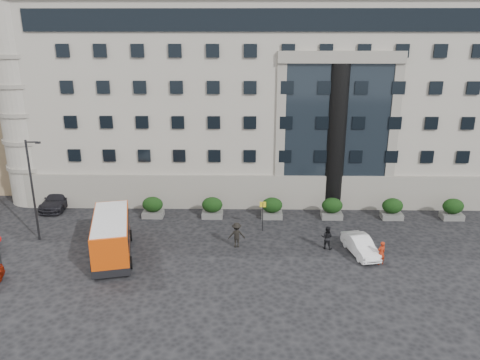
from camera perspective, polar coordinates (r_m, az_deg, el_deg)
The scene contains 20 objects.
ground at distance 34.22m, azimuth -6.37°, elevation -9.53°, with size 120.00×120.00×0.00m, color black.
civic_building at distance 52.54m, azimuth 2.91°, elevation 10.60°, with size 44.00×24.00×18.00m, color #A59E91.
entrance_column at distance 42.14m, azimuth 11.58°, elevation 4.95°, with size 1.80×1.80×13.00m, color black.
apartment_far at distance 75.06m, azimuth -24.29°, elevation 12.85°, with size 13.00×13.00×22.00m, color brown.
hedge_a at distance 41.51m, azimuth -10.59°, elevation -3.25°, with size 1.80×1.26×1.84m.
hedge_b at distance 40.79m, azimuth -3.40°, elevation -3.34°, with size 1.80×1.26×1.84m.
hedge_c at distance 40.73m, azimuth 3.93°, elevation -3.39°, with size 1.80×1.26×1.84m.
hedge_d at distance 41.34m, azimuth 11.15°, elevation -3.37°, with size 1.80×1.26×1.84m.
hedge_e at distance 42.57m, azimuth 18.07°, elevation -3.31°, with size 1.80×1.26×1.84m.
hedge_f at distance 44.38m, azimuth 24.51°, elevation -3.21°, with size 1.80×1.26×1.84m.
street_lamp at distance 38.55m, azimuth -23.93°, elevation -0.78°, with size 1.16×0.18×8.00m.
bus_stop_sign at distance 37.80m, azimuth 2.79°, elevation -3.80°, with size 0.50×0.08×2.52m.
minibus at distance 35.00m, azimuth -15.40°, elevation -6.48°, with size 4.08×7.51×2.97m.
red_truck at distance 53.40m, azimuth -23.12°, elevation 1.01°, with size 2.55×5.35×2.88m.
parked_car_c at distance 46.32m, azimuth -21.27°, elevation -2.17°, with size 2.10×5.18×1.50m, color black.
parked_car_d at distance 48.62m, azimuth -18.90°, elevation -0.99°, with size 2.46×5.32×1.48m, color black.
white_taxi at distance 35.53m, azimuth 14.48°, elevation -7.74°, with size 1.42×4.08×1.34m, color white.
pedestrian_a at distance 34.37m, azimuth 16.84°, elevation -8.52°, with size 0.63×0.41×1.73m, color #A02710.
pedestrian_b at distance 35.72m, azimuth 10.55°, elevation -6.90°, with size 0.87×0.68×1.80m, color black.
pedestrian_c at distance 35.37m, azimuth -0.41°, elevation -6.70°, with size 1.26×0.73×1.95m, color black.
Camera 1 is at (4.26, -30.07, 15.77)m, focal length 35.00 mm.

